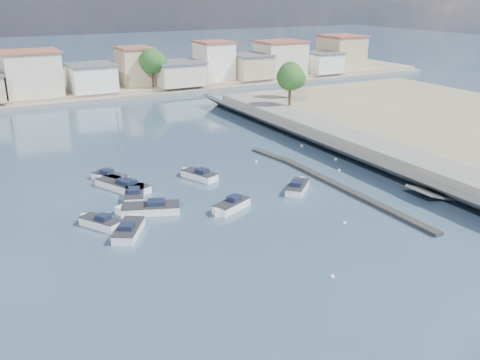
% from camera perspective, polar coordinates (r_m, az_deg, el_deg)
% --- Properties ---
extents(ground, '(400.00, 400.00, 0.00)m').
position_cam_1_polar(ground, '(80.29, -6.43, 4.72)').
color(ground, '#293E52').
rests_on(ground, ground).
extents(seawall_walkway, '(5.00, 90.00, 1.80)m').
position_cam_1_polar(seawall_walkway, '(68.16, 17.18, 2.02)').
color(seawall_walkway, slate).
rests_on(seawall_walkway, ground).
extents(breakwater, '(2.00, 31.02, 0.35)m').
position_cam_1_polar(breakwater, '(60.72, 9.54, -0.21)').
color(breakwater, black).
rests_on(breakwater, ground).
extents(far_shore_land, '(160.00, 40.00, 1.40)m').
position_cam_1_polar(far_shore_land, '(128.94, -15.35, 10.12)').
color(far_shore_land, gray).
rests_on(far_shore_land, ground).
extents(far_shore_quay, '(160.00, 2.50, 0.80)m').
position_cam_1_polar(far_shore_quay, '(108.93, -12.68, 8.53)').
color(far_shore_quay, slate).
rests_on(far_shore_quay, ground).
extents(far_town, '(113.01, 12.80, 8.35)m').
position_cam_1_polar(far_town, '(117.00, -8.54, 11.78)').
color(far_town, beige).
rests_on(far_town, far_shore_land).
extents(shore_trees, '(74.56, 38.32, 7.92)m').
position_cam_1_polar(shore_trees, '(107.82, -8.14, 11.83)').
color(shore_trees, '#38281E').
rests_on(shore_trees, ground).
extents(motorboat_a, '(3.41, 4.20, 1.48)m').
position_cam_1_polar(motorboat_a, '(50.76, -14.81, -4.41)').
color(motorboat_a, white).
rests_on(motorboat_a, ground).
extents(motorboat_b, '(4.05, 4.91, 1.48)m').
position_cam_1_polar(motorboat_b, '(48.69, -11.69, -5.21)').
color(motorboat_b, white).
rests_on(motorboat_b, ground).
extents(motorboat_c, '(6.22, 3.98, 1.48)m').
position_cam_1_polar(motorboat_c, '(52.78, -9.81, -3.08)').
color(motorboat_c, white).
rests_on(motorboat_c, ground).
extents(motorboat_d, '(4.59, 3.31, 1.48)m').
position_cam_1_polar(motorboat_d, '(52.64, -1.07, -2.84)').
color(motorboat_d, white).
rests_on(motorboat_d, ground).
extents(motorboat_e, '(3.37, 5.37, 1.48)m').
position_cam_1_polar(motorboat_e, '(56.90, -11.17, -1.46)').
color(motorboat_e, white).
rests_on(motorboat_e, ground).
extents(motorboat_f, '(3.29, 4.88, 1.48)m').
position_cam_1_polar(motorboat_f, '(61.65, -4.51, 0.53)').
color(motorboat_f, white).
rests_on(motorboat_f, ground).
extents(motorboat_g, '(3.56, 4.75, 1.48)m').
position_cam_1_polar(motorboat_g, '(62.22, -13.55, 0.20)').
color(motorboat_g, white).
rests_on(motorboat_g, ground).
extents(motorboat_h, '(4.36, 4.27, 1.48)m').
position_cam_1_polar(motorboat_h, '(58.03, 6.20, -0.77)').
color(motorboat_h, white).
rests_on(motorboat_h, ground).
extents(sailboat, '(4.84, 7.12, 9.00)m').
position_cam_1_polar(sailboat, '(59.67, -12.60, -0.53)').
color(sailboat, white).
rests_on(sailboat, ground).
extents(mooring_buoys, '(19.01, 31.22, 0.36)m').
position_cam_1_polar(mooring_buoys, '(61.25, 8.05, -0.07)').
color(mooring_buoys, white).
rests_on(mooring_buoys, ground).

